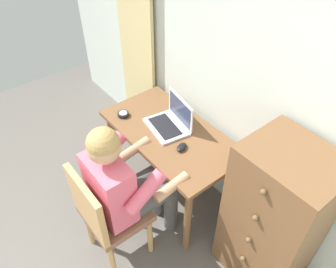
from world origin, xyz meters
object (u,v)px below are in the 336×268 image
(dresser, at_px, (273,219))
(laptop, at_px, (171,121))
(computer_mouse, at_px, (182,147))
(person_seated, at_px, (127,183))
(desk_clock, at_px, (123,114))
(desk, at_px, (170,142))
(chair, at_px, (106,213))

(dresser, distance_m, laptop, 1.01)
(dresser, height_order, computer_mouse, dresser)
(person_seated, bearing_deg, desk_clock, 148.85)
(person_seated, xyz_separation_m, desk_clock, (-0.57, 0.35, 0.05))
(computer_mouse, bearing_deg, laptop, 135.84)
(dresser, xyz_separation_m, desk_clock, (-1.33, -0.26, 0.16))
(desk, relative_size, computer_mouse, 11.25)
(laptop, relative_size, computer_mouse, 3.78)
(person_seated, bearing_deg, desk, 109.78)
(dresser, bearing_deg, computer_mouse, -169.22)
(person_seated, distance_m, desk_clock, 0.67)
(chair, distance_m, laptop, 0.83)
(dresser, distance_m, person_seated, 0.98)
(laptop, bearing_deg, desk, -44.32)
(laptop, xyz_separation_m, desk_clock, (-0.34, -0.22, -0.04))
(dresser, height_order, chair, dresser)
(desk, bearing_deg, desk_clock, -155.63)
(person_seated, bearing_deg, dresser, 38.97)
(laptop, relative_size, desk_clock, 4.19)
(laptop, bearing_deg, computer_mouse, -21.87)
(desk, relative_size, chair, 1.28)
(desk, xyz_separation_m, computer_mouse, (0.20, -0.05, 0.13))
(laptop, distance_m, computer_mouse, 0.27)
(computer_mouse, bearing_deg, person_seated, -113.61)
(chair, bearing_deg, desk_clock, 137.23)
(chair, bearing_deg, person_seated, 89.75)
(dresser, relative_size, chair, 1.30)
(desk, distance_m, person_seated, 0.56)
(desk, xyz_separation_m, chair, (0.19, -0.70, -0.11))
(desk_clock, bearing_deg, computer_mouse, 11.80)
(chair, xyz_separation_m, desk_clock, (-0.57, 0.53, 0.24))
(dresser, relative_size, computer_mouse, 11.49)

